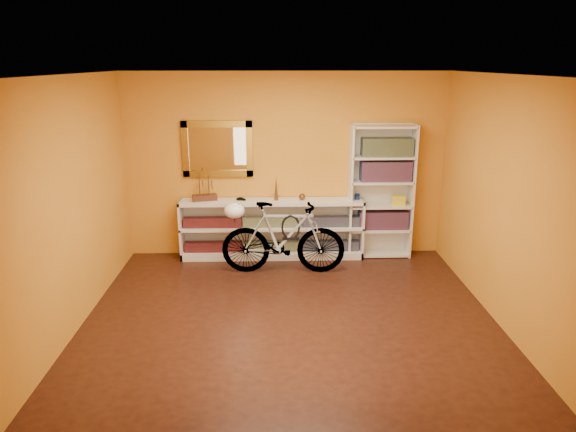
{
  "coord_description": "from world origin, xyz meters",
  "views": [
    {
      "loc": [
        -0.16,
        -5.21,
        2.73
      ],
      "look_at": [
        0.0,
        0.7,
        0.95
      ],
      "focal_mm": 32.27,
      "sensor_mm": 36.0,
      "label": 1
    }
  ],
  "objects_px": {
    "console_unit": "(272,229)",
    "bookcase": "(381,192)",
    "helmet": "(234,211)",
    "bicycle": "(283,238)"
  },
  "relations": [
    {
      "from": "console_unit",
      "to": "helmet",
      "type": "xyz_separation_m",
      "value": [
        -0.49,
        -0.56,
        0.44
      ]
    },
    {
      "from": "bicycle",
      "to": "helmet",
      "type": "relative_size",
      "value": 6.22
    },
    {
      "from": "bookcase",
      "to": "helmet",
      "type": "distance_m",
      "value": 2.11
    },
    {
      "from": "bookcase",
      "to": "bicycle",
      "type": "bearing_deg",
      "value": -156.41
    },
    {
      "from": "console_unit",
      "to": "helmet",
      "type": "distance_m",
      "value": 0.86
    },
    {
      "from": "bicycle",
      "to": "bookcase",
      "type": "bearing_deg",
      "value": -64.47
    },
    {
      "from": "bookcase",
      "to": "helmet",
      "type": "height_order",
      "value": "bookcase"
    },
    {
      "from": "bookcase",
      "to": "bicycle",
      "type": "relative_size",
      "value": 1.14
    },
    {
      "from": "console_unit",
      "to": "bookcase",
      "type": "xyz_separation_m",
      "value": [
        1.54,
        0.03,
        0.52
      ]
    },
    {
      "from": "console_unit",
      "to": "bookcase",
      "type": "distance_m",
      "value": 1.63
    }
  ]
}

